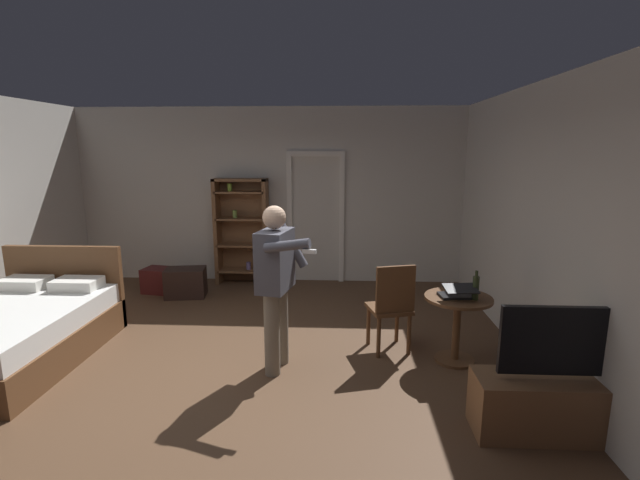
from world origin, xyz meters
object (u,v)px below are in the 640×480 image
(suitcase_small, at_px, (162,280))
(bottle_on_table, at_px, (476,287))
(bed, at_px, (16,331))
(tv_flatscreen, at_px, (554,399))
(wooden_chair, at_px, (392,304))
(suitcase_dark, at_px, (186,283))
(bookshelf, at_px, (242,227))
(side_table, at_px, (457,318))
(person_blue_shirt, at_px, (276,277))
(laptop, at_px, (457,293))

(suitcase_small, bearing_deg, bottle_on_table, -18.25)
(bed, bearing_deg, tv_flatscreen, -11.57)
(wooden_chair, bearing_deg, bottle_on_table, -17.86)
(bottle_on_table, height_order, suitcase_dark, bottle_on_table)
(suitcase_dark, bearing_deg, bookshelf, 39.42)
(tv_flatscreen, bearing_deg, bed, 168.43)
(bookshelf, distance_m, tv_flatscreen, 5.11)
(bookshelf, relative_size, tv_flatscreen, 1.42)
(bed, height_order, tv_flatscreen, tv_flatscreen)
(bookshelf, bearing_deg, wooden_chair, -49.42)
(side_table, height_order, wooden_chair, wooden_chair)
(bottle_on_table, bearing_deg, bed, -178.90)
(person_blue_shirt, bearing_deg, bottle_on_table, 4.81)
(side_table, xyz_separation_m, suitcase_dark, (-3.50, 1.91, -0.26))
(side_table, xyz_separation_m, wooden_chair, (-0.65, 0.17, 0.07))
(bookshelf, xyz_separation_m, wooden_chair, (2.15, -2.51, -0.38))
(bed, bearing_deg, laptop, 1.61)
(laptop, height_order, wooden_chair, wooden_chair)
(wooden_chair, bearing_deg, bookshelf, 130.58)
(wooden_chair, bearing_deg, person_blue_shirt, -160.23)
(bed, bearing_deg, person_blue_shirt, -1.54)
(bed, distance_m, bookshelf, 3.42)
(tv_flatscreen, bearing_deg, laptop, 112.32)
(person_blue_shirt, relative_size, suitcase_small, 3.00)
(laptop, bearing_deg, suitcase_dark, 150.64)
(laptop, bearing_deg, bookshelf, 135.48)
(wooden_chair, bearing_deg, side_table, -15.03)
(bed, bearing_deg, suitcase_small, 74.42)
(bookshelf, distance_m, wooden_chair, 3.33)
(tv_flatscreen, height_order, suitcase_dark, tv_flatscreen)
(wooden_chair, xyz_separation_m, suitcase_dark, (-2.85, 1.74, -0.33))
(suitcase_dark, relative_size, suitcase_small, 1.05)
(person_blue_shirt, xyz_separation_m, suitcase_small, (-2.12, 2.34, -0.77))
(tv_flatscreen, relative_size, wooden_chair, 1.21)
(side_table, distance_m, suitcase_small, 4.47)
(laptop, height_order, suitcase_dark, laptop)
(laptop, bearing_deg, bottle_on_table, -12.70)
(bookshelf, distance_m, suitcase_dark, 1.26)
(side_table, relative_size, bottle_on_table, 2.37)
(bookshelf, height_order, laptop, bookshelf)
(tv_flatscreen, distance_m, laptop, 1.33)
(side_table, xyz_separation_m, suitcase_small, (-3.93, 2.09, -0.29))
(side_table, xyz_separation_m, person_blue_shirt, (-1.81, -0.24, 0.48))
(bottle_on_table, distance_m, suitcase_small, 4.66)
(suitcase_dark, bearing_deg, side_table, -37.11)
(suitcase_dark, bearing_deg, wooden_chair, -39.83)
(bookshelf, distance_m, person_blue_shirt, 3.10)
(suitcase_dark, distance_m, suitcase_small, 0.47)
(tv_flatscreen, xyz_separation_m, suitcase_small, (-4.38, 3.29, -0.10))
(laptop, distance_m, person_blue_shirt, 1.81)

